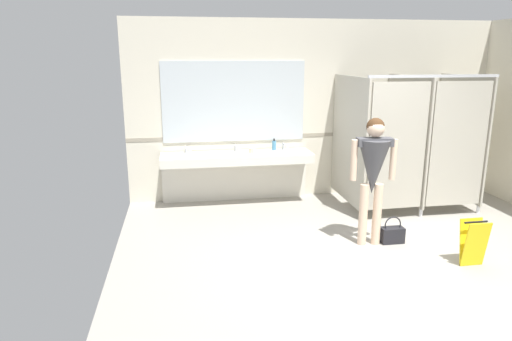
{
  "coord_description": "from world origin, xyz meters",
  "views": [
    {
      "loc": [
        -2.37,
        -4.46,
        2.37
      ],
      "look_at": [
        -1.46,
        0.98,
        0.97
      ],
      "focal_mm": 32.02,
      "sensor_mm": 36.0,
      "label": 1
    }
  ],
  "objects_px": {
    "soap_dispenser": "(274,145)",
    "wet_floor_sign": "(474,242)",
    "person_standing": "(373,166)",
    "handbag": "(392,234)",
    "paper_cup": "(251,151)"
  },
  "relations": [
    {
      "from": "paper_cup",
      "to": "handbag",
      "type": "bearing_deg",
      "value": -50.45
    },
    {
      "from": "person_standing",
      "to": "handbag",
      "type": "relative_size",
      "value": 4.57
    },
    {
      "from": "person_standing",
      "to": "paper_cup",
      "type": "distance_m",
      "value": 2.24
    },
    {
      "from": "soap_dispenser",
      "to": "handbag",
      "type": "bearing_deg",
      "value": -61.44
    },
    {
      "from": "person_standing",
      "to": "wet_floor_sign",
      "type": "bearing_deg",
      "value": -40.36
    },
    {
      "from": "person_standing",
      "to": "handbag",
      "type": "xyz_separation_m",
      "value": [
        0.31,
        -0.01,
        -0.92
      ]
    },
    {
      "from": "person_standing",
      "to": "paper_cup",
      "type": "relative_size",
      "value": 20.02
    },
    {
      "from": "person_standing",
      "to": "handbag",
      "type": "height_order",
      "value": "person_standing"
    },
    {
      "from": "person_standing",
      "to": "handbag",
      "type": "bearing_deg",
      "value": -2.49
    },
    {
      "from": "soap_dispenser",
      "to": "paper_cup",
      "type": "distance_m",
      "value": 0.47
    },
    {
      "from": "handbag",
      "to": "soap_dispenser",
      "type": "xyz_separation_m",
      "value": [
        -1.14,
        2.09,
        0.81
      ]
    },
    {
      "from": "person_standing",
      "to": "soap_dispenser",
      "type": "relative_size",
      "value": 8.61
    },
    {
      "from": "person_standing",
      "to": "wet_floor_sign",
      "type": "distance_m",
      "value": 1.43
    },
    {
      "from": "soap_dispenser",
      "to": "wet_floor_sign",
      "type": "height_order",
      "value": "soap_dispenser"
    },
    {
      "from": "soap_dispenser",
      "to": "wet_floor_sign",
      "type": "xyz_separation_m",
      "value": [
        1.75,
        -2.86,
        -0.64
      ]
    }
  ]
}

